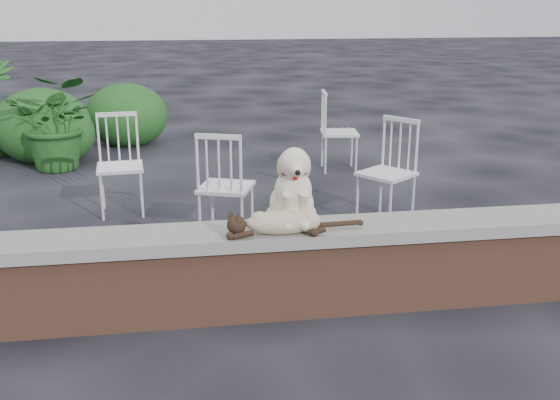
{
  "coord_description": "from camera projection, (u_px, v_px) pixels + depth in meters",
  "views": [
    {
      "loc": [
        -0.7,
        -3.76,
        1.95
      ],
      "look_at": [
        -0.09,
        0.2,
        0.7
      ],
      "focal_mm": 41.17,
      "sensor_mm": 36.0,
      "label": 1
    }
  ],
  "objects": [
    {
      "name": "ground",
      "position": [
        298.0,
        309.0,
        4.23
      ],
      "size": [
        60.0,
        60.0,
        0.0
      ],
      "primitive_type": "plane",
      "color": "black",
      "rests_on": "ground"
    },
    {
      "name": "brick_wall",
      "position": [
        299.0,
        275.0,
        4.16
      ],
      "size": [
        6.0,
        0.3,
        0.5
      ],
      "primitive_type": "cube",
      "color": "brown",
      "rests_on": "ground"
    },
    {
      "name": "capstone",
      "position": [
        299.0,
        233.0,
        4.07
      ],
      "size": [
        6.2,
        0.4,
        0.08
      ],
      "primitive_type": "cube",
      "color": "slate",
      "rests_on": "brick_wall"
    },
    {
      "name": "dog",
      "position": [
        292.0,
        184.0,
        4.01
      ],
      "size": [
        0.37,
        0.48,
        0.54
      ],
      "primitive_type": null,
      "rotation": [
        0.0,
        0.0,
        -0.04
      ],
      "color": "beige",
      "rests_on": "capstone"
    },
    {
      "name": "cat",
      "position": [
        283.0,
        220.0,
        3.91
      ],
      "size": [
        1.02,
        0.28,
        0.17
      ],
      "primitive_type": null,
      "rotation": [
        0.0,
        0.0,
        -0.04
      ],
      "color": "#BFAE88",
      "rests_on": "capstone"
    },
    {
      "name": "chair_c",
      "position": [
        226.0,
        185.0,
        5.37
      ],
      "size": [
        0.71,
        0.71,
        0.94
      ],
      "primitive_type": null,
      "rotation": [
        0.0,
        0.0,
        2.8
      ],
      "color": "white",
      "rests_on": "ground"
    },
    {
      "name": "chair_e",
      "position": [
        339.0,
        131.0,
        7.56
      ],
      "size": [
        0.62,
        0.62,
        0.94
      ],
      "primitive_type": null,
      "rotation": [
        0.0,
        0.0,
        1.46
      ],
      "color": "white",
      "rests_on": "ground"
    },
    {
      "name": "chair_d",
      "position": [
        387.0,
        172.0,
        5.78
      ],
      "size": [
        0.78,
        0.78,
        0.94
      ],
      "primitive_type": null,
      "rotation": [
        0.0,
        0.0,
        -0.93
      ],
      "color": "white",
      "rests_on": "ground"
    },
    {
      "name": "chair_b",
      "position": [
        120.0,
        165.0,
        6.01
      ],
      "size": [
        0.61,
        0.61,
        0.94
      ],
      "primitive_type": null,
      "rotation": [
        0.0,
        0.0,
        0.08
      ],
      "color": "white",
      "rests_on": "ground"
    },
    {
      "name": "potted_plant_a",
      "position": [
        58.0,
        122.0,
        7.59
      ],
      "size": [
        1.11,
        0.99,
        1.14
      ],
      "primitive_type": "imported",
      "rotation": [
        0.0,
        0.0,
        -0.1
      ],
      "color": "#154A1C",
      "rests_on": "ground"
    },
    {
      "name": "shrubbery",
      "position": [
        77.0,
        124.0,
        8.36
      ],
      "size": [
        2.15,
        1.92,
        0.96
      ],
      "color": "#154A1C",
      "rests_on": "ground"
    }
  ]
}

